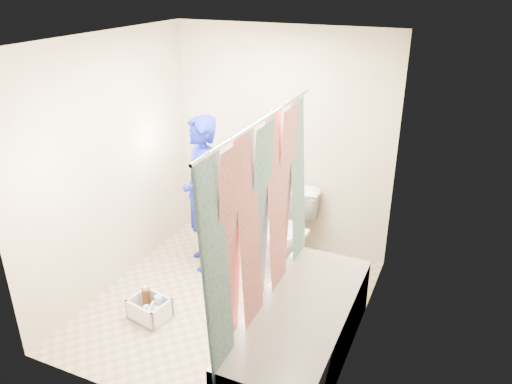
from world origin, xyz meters
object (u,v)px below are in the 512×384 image
at_px(toilet, 289,231).
at_px(plumber, 202,194).
at_px(bathtub, 300,332).
at_px(cleaning_caddy, 150,310).

relative_size(toilet, plumber, 0.48).
xyz_separation_m(toilet, plumber, (-0.81, -0.37, 0.42)).
relative_size(bathtub, cleaning_caddy, 4.64).
bearing_deg(plumber, bathtub, 13.42).
bearing_deg(plumber, cleaning_caddy, -41.63).
distance_m(bathtub, cleaning_caddy, 1.40).
height_order(bathtub, plumber, plumber).
height_order(toilet, plumber, plumber).
distance_m(bathtub, plumber, 1.77).
bearing_deg(cleaning_caddy, bathtub, 13.61).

